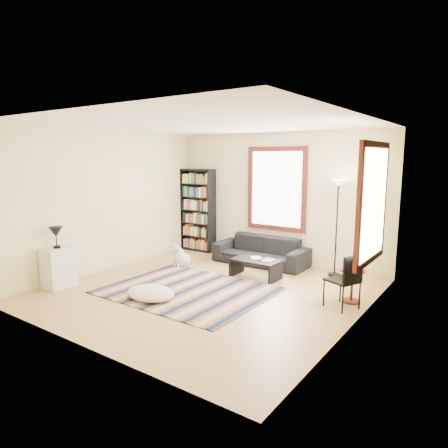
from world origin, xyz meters
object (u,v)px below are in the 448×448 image
Objects in this scene: side_table at (352,286)px; white_cabinet at (58,267)px; sofa at (261,251)px; floor_lamp at (336,228)px; bookshelf at (198,210)px; folding_chair at (342,281)px; floor_cushion at (151,293)px; dog at (182,255)px; coffee_table at (256,269)px.

white_cabinet is (-4.50, -2.22, 0.08)m from side_table.
floor_lamp is at bearing 3.01° from sofa.
bookshelf is 1.08× the size of floor_lamp.
folding_chair is at bearing -66.92° from floor_lamp.
bookshelf is (-1.94, 0.27, 0.70)m from sofa.
bookshelf reaches higher than side_table.
floor_cushion is 3.69m from floor_lamp.
folding_chair reaches higher than dog.
bookshelf is 4.56m from side_table.
bookshelf is 3.96× the size of dog.
sofa is 2.08m from bookshelf.
sofa is 2.90× the size of white_cabinet.
sofa is at bearing 170.61° from folding_chair.
floor_cushion is 0.98× the size of folding_chair.
dog is at bearing -162.26° from folding_chair.
white_cabinet is (-2.59, -2.46, 0.17)m from coffee_table.
white_cabinet is 2.44m from dog.
coffee_table is at bearing 172.75° from side_table.
coffee_table is 1.67× the size of side_table.
white_cabinet is (-2.17, -3.38, 0.05)m from sofa.
white_cabinet is (-4.45, -1.88, -0.08)m from folding_chair.
white_cabinet reaches higher than dog.
bookshelf reaches higher than folding_chair.
side_table is (2.69, 1.75, 0.16)m from floor_cushion.
bookshelf reaches higher than white_cabinet.
floor_lamp is 3.44× the size of side_table.
coffee_table is at bearing -139.16° from floor_lamp.
side_table is 0.77× the size of white_cabinet.
sofa is at bearing -7.92° from bookshelf.
coffee_table is at bearing -173.34° from folding_chair.
dog is at bearing 66.25° from white_cabinet.
sofa is 1.68m from dog.
side_table is (0.73, -1.26, -0.66)m from floor_lamp.
dog is at bearing -139.10° from sofa.
bookshelf reaches higher than sofa.
floor_cushion is at bearing -63.61° from bookshelf.
white_cabinet is at bearing -104.28° from dog.
folding_chair is (2.28, -1.50, 0.13)m from sofa.
coffee_table is at bearing 41.64° from white_cabinet.
folding_chair reaches higher than coffee_table.
floor_cushion is at bearing -55.80° from dog.
dog is (0.91, 2.26, -0.10)m from white_cabinet.
coffee_table is at bearing 14.22° from dog.
folding_chair is at bearing -17.22° from coffee_table.
floor_lamp is (1.96, 3.01, 0.82)m from floor_cushion.
white_cabinet is at bearing -153.77° from side_table.
bookshelf reaches higher than floor_cushion.
dog is at bearing 116.60° from floor_cushion.
coffee_table is (2.36, -1.19, -0.82)m from bookshelf.
folding_chair reaches higher than side_table.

